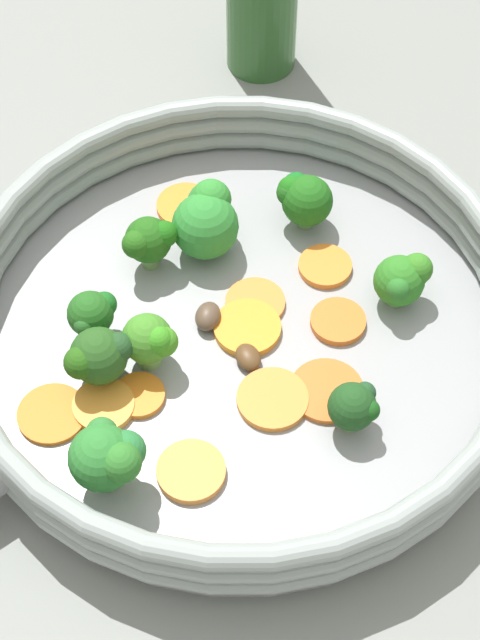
# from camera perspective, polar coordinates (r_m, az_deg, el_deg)

# --- Properties ---
(ground_plane) EXTENTS (4.00, 4.00, 0.00)m
(ground_plane) POSITION_cam_1_polar(r_m,az_deg,el_deg) (0.71, -0.00, -1.49)
(ground_plane) COLOR gray
(skillet) EXTENTS (0.35, 0.35, 0.02)m
(skillet) POSITION_cam_1_polar(r_m,az_deg,el_deg) (0.71, -0.00, -1.11)
(skillet) COLOR #939699
(skillet) RESTS_ON ground_plane
(skillet_rim_wall) EXTENTS (0.36, 0.36, 0.05)m
(skillet_rim_wall) POSITION_cam_1_polar(r_m,az_deg,el_deg) (0.68, -0.00, 0.41)
(skillet_rim_wall) COLOR #8F9A97
(skillet_rim_wall) RESTS_ON skillet
(skillet_rivet_right) EXTENTS (0.01, 0.01, 0.01)m
(skillet_rivet_right) POSITION_cam_1_polar(r_m,az_deg,el_deg) (0.63, -9.02, -10.63)
(skillet_rivet_right) COLOR #919995
(skillet_rivet_right) RESTS_ON skillet
(carrot_slice_0) EXTENTS (0.05, 0.05, 0.00)m
(carrot_slice_0) POSITION_cam_1_polar(r_m,az_deg,el_deg) (0.71, 0.82, 0.94)
(carrot_slice_0) COLOR orange
(carrot_slice_0) RESTS_ON skillet
(carrot_slice_1) EXTENTS (0.06, 0.06, 0.00)m
(carrot_slice_1) POSITION_cam_1_polar(r_m,az_deg,el_deg) (0.67, 1.75, -4.24)
(carrot_slice_1) COLOR orange
(carrot_slice_1) RESTS_ON skillet
(carrot_slice_2) EXTENTS (0.05, 0.05, 0.01)m
(carrot_slice_2) POSITION_cam_1_polar(r_m,az_deg,el_deg) (0.67, -7.29, -4.55)
(carrot_slice_2) COLOR #F59A35
(carrot_slice_2) RESTS_ON skillet
(carrot_slice_3) EXTENTS (0.05, 0.05, 0.00)m
(carrot_slice_3) POSITION_cam_1_polar(r_m,az_deg,el_deg) (0.67, 4.64, -3.78)
(carrot_slice_3) COLOR orange
(carrot_slice_3) RESTS_ON skillet
(carrot_slice_4) EXTENTS (0.06, 0.06, 0.01)m
(carrot_slice_4) POSITION_cam_1_polar(r_m,az_deg,el_deg) (0.70, 0.44, -0.49)
(carrot_slice_4) COLOR orange
(carrot_slice_4) RESTS_ON skillet
(carrot_slice_5) EXTENTS (0.06, 0.06, 0.00)m
(carrot_slice_5) POSITION_cam_1_polar(r_m,az_deg,el_deg) (0.67, -9.98, -4.99)
(carrot_slice_5) COLOR orange
(carrot_slice_5) RESTS_ON skillet
(carrot_slice_6) EXTENTS (0.05, 0.05, 0.00)m
(carrot_slice_6) POSITION_cam_1_polar(r_m,az_deg,el_deg) (0.73, 4.56, 2.87)
(carrot_slice_6) COLOR orange
(carrot_slice_6) RESTS_ON skillet
(carrot_slice_7) EXTENTS (0.06, 0.06, 0.01)m
(carrot_slice_7) POSITION_cam_1_polar(r_m,az_deg,el_deg) (0.64, -2.63, -8.07)
(carrot_slice_7) COLOR orange
(carrot_slice_7) RESTS_ON skillet
(carrot_slice_8) EXTENTS (0.04, 0.04, 0.00)m
(carrot_slice_8) POSITION_cam_1_polar(r_m,az_deg,el_deg) (0.67, -5.41, -4.02)
(carrot_slice_8) COLOR orange
(carrot_slice_8) RESTS_ON skillet
(carrot_slice_9) EXTENTS (0.06, 0.06, 0.00)m
(carrot_slice_9) POSITION_cam_1_polar(r_m,az_deg,el_deg) (0.77, -2.92, 6.09)
(carrot_slice_9) COLOR orange
(carrot_slice_9) RESTS_ON skillet
(carrot_slice_10) EXTENTS (0.05, 0.05, 0.01)m
(carrot_slice_10) POSITION_cam_1_polar(r_m,az_deg,el_deg) (0.71, 5.25, -0.07)
(carrot_slice_10) COLOR orange
(carrot_slice_10) RESTS_ON skillet
(broccoli_floret_0) EXTENTS (0.04, 0.03, 0.04)m
(broccoli_floret_0) POSITION_cam_1_polar(r_m,az_deg,el_deg) (0.71, 8.69, 2.15)
(broccoli_floret_0) COLOR #639653
(broccoli_floret_0) RESTS_ON skillet
(broccoli_floret_1) EXTENTS (0.05, 0.04, 0.04)m
(broccoli_floret_1) POSITION_cam_1_polar(r_m,az_deg,el_deg) (0.66, -7.48, -1.89)
(broccoli_floret_1) COLOR #789850
(broccoli_floret_1) RESTS_ON skillet
(broccoli_floret_2) EXTENTS (0.03, 0.03, 0.04)m
(broccoli_floret_2) POSITION_cam_1_polar(r_m,az_deg,el_deg) (0.65, 6.11, -4.60)
(broccoli_floret_2) COLOR #7E9452
(broccoli_floret_2) RESTS_ON skillet
(broccoli_floret_3) EXTENTS (0.05, 0.05, 0.05)m
(broccoli_floret_3) POSITION_cam_1_polar(r_m,az_deg,el_deg) (0.73, -1.80, 5.48)
(broccoli_floret_3) COLOR #608E51
(broccoli_floret_3) RESTS_ON skillet
(broccoli_floret_4) EXTENTS (0.03, 0.03, 0.04)m
(broccoli_floret_4) POSITION_cam_1_polar(r_m,az_deg,el_deg) (0.69, -7.91, 0.28)
(broccoli_floret_4) COLOR #639545
(broccoli_floret_4) RESTS_ON skillet
(broccoli_floret_5) EXTENTS (0.03, 0.04, 0.04)m
(broccoli_floret_5) POSITION_cam_1_polar(r_m,az_deg,el_deg) (0.67, -4.77, -1.11)
(broccoli_floret_5) COLOR #80B55D
(broccoli_floret_5) RESTS_ON skillet
(broccoli_floret_6) EXTENTS (0.04, 0.04, 0.04)m
(broccoli_floret_6) POSITION_cam_1_polar(r_m,az_deg,el_deg) (0.74, 3.36, 6.53)
(broccoli_floret_6) COLOR #6F945C
(broccoli_floret_6) RESTS_ON skillet
(broccoli_floret_7) EXTENTS (0.04, 0.03, 0.04)m
(broccoli_floret_7) POSITION_cam_1_polar(r_m,az_deg,el_deg) (0.72, -4.90, 4.24)
(broccoli_floret_7) COLOR #6E8F54
(broccoli_floret_7) RESTS_ON skillet
(broccoli_floret_8) EXTENTS (0.05, 0.05, 0.05)m
(broccoli_floret_8) POSITION_cam_1_polar(r_m,az_deg,el_deg) (0.62, -7.05, -7.23)
(broccoli_floret_8) COLOR #658F4E
(broccoli_floret_8) RESTS_ON skillet
(mushroom_piece_0) EXTENTS (0.03, 0.03, 0.01)m
(mushroom_piece_0) POSITION_cam_1_polar(r_m,az_deg,el_deg) (0.70, -1.72, 0.19)
(mushroom_piece_0) COLOR brown
(mushroom_piece_0) RESTS_ON skillet
(mushroom_piece_1) EXTENTS (0.02, 0.02, 0.01)m
(mushroom_piece_1) POSITION_cam_1_polar(r_m,az_deg,el_deg) (0.68, 0.44, -1.99)
(mushroom_piece_1) COLOR brown
(mushroom_piece_1) RESTS_ON skillet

